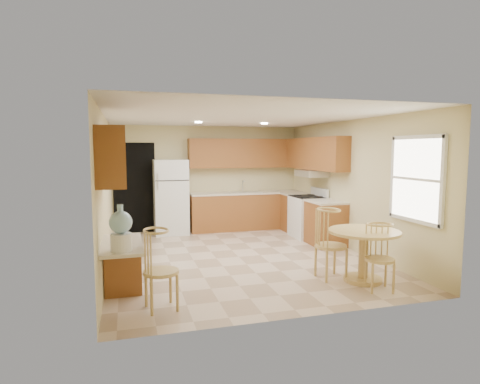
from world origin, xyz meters
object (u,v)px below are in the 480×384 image
object	(u,v)px
refrigerator	(171,197)
dining_table	(364,248)
chair_desk	(162,263)
chair_table_a	(335,238)
stove	(308,216)
water_crock	(121,230)
chair_table_b	(384,252)

from	to	relation	value
refrigerator	dining_table	bearing A→B (deg)	-60.80
refrigerator	chair_desk	bearing A→B (deg)	-97.52
refrigerator	chair_table_a	distance (m)	4.51
refrigerator	stove	bearing A→B (deg)	-22.99
refrigerator	water_crock	size ratio (longest dim) A/B	3.15
refrigerator	chair_table_b	distance (m)	5.25
dining_table	water_crock	distance (m)	3.45
refrigerator	stove	xyz separation A→B (m)	(2.88, -1.22, -0.39)
chair_table_a	chair_table_b	size ratio (longest dim) A/B	1.15
stove	chair_desk	world-z (taller)	stove
stove	chair_table_b	size ratio (longest dim) A/B	1.19
chair_table_b	water_crock	bearing A→B (deg)	12.46
chair_table_a	water_crock	distance (m)	3.06
stove	dining_table	world-z (taller)	stove
dining_table	chair_table_b	xyz separation A→B (m)	(0.00, -0.48, 0.06)
stove	water_crock	distance (m)	5.16
water_crock	refrigerator	bearing A→B (deg)	76.92
chair_table_a	stove	bearing A→B (deg)	159.87
refrigerator	dining_table	size ratio (longest dim) A/B	1.66
refrigerator	chair_table_b	bearing A→B (deg)	-63.37
chair_table_b	chair_desk	world-z (taller)	chair_desk
refrigerator	dining_table	xyz separation A→B (m)	(2.35, -4.20, -0.36)
refrigerator	chair_table_b	size ratio (longest dim) A/B	1.87
chair_desk	water_crock	bearing A→B (deg)	-102.16
dining_table	chair_table_a	size ratio (longest dim) A/B	0.98
refrigerator	chair_table_b	world-z (taller)	refrigerator
stove	chair_table_b	distance (m)	3.51
stove	chair_table_a	distance (m)	2.99
water_crock	chair_table_b	bearing A→B (deg)	-2.82
chair_desk	water_crock	distance (m)	0.62
refrigerator	chair_desk	xyz separation A→B (m)	(-0.60, -4.54, -0.26)
chair_table_b	dining_table	bearing A→B (deg)	-74.73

